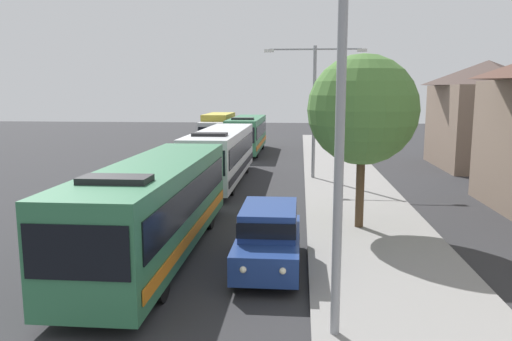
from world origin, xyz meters
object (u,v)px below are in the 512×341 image
streetlamp_mid (314,97)px  roadside_tree (363,110)px  white_suv (269,235)px  bus_lead (157,204)px  bus_middle (247,133)px  box_truck_oncoming (218,129)px  bus_second_in_line (221,154)px  streetlamp_near (341,87)px

streetlamp_mid → roadside_tree: 11.13m
white_suv → streetlamp_mid: 16.02m
streetlamp_mid → roadside_tree: streetlamp_mid is taller
bus_lead → bus_middle: (-0.00, 27.61, -0.00)m
bus_middle → box_truck_oncoming: bus_middle is taller
bus_middle → white_suv: bus_middle is taller
bus_second_in_line → streetlamp_mid: 6.42m
bus_lead → box_truck_oncoming: 32.20m
bus_lead → bus_second_in_line: (0.00, 13.33, 0.00)m
white_suv → streetlamp_near: bearing=-68.6°
bus_second_in_line → streetlamp_mid: streetlamp_mid is taller
bus_second_in_line → box_truck_oncoming: (-3.30, 18.70, 0.02)m
white_suv → roadside_tree: bearing=54.1°
white_suv → bus_second_in_line: bearing=104.5°
box_truck_oncoming → streetlamp_mid: (8.70, -17.51, 3.24)m
bus_lead → bus_second_in_line: bearing=90.0°
bus_lead → roadside_tree: bearing=26.9°
bus_second_in_line → streetlamp_near: size_ratio=1.42×
white_suv → streetlamp_near: (1.70, -4.33, 4.36)m
streetlamp_mid → bus_middle: bearing=112.4°
streetlamp_mid → roadside_tree: bearing=-82.2°
streetlamp_near → white_suv: bearing=111.4°
streetlamp_mid → roadside_tree: (1.50, -11.02, -0.33)m
white_suv → streetlamp_near: streetlamp_near is taller
bus_second_in_line → roadside_tree: roadside_tree is taller
box_truck_oncoming → streetlamp_mid: streetlamp_mid is taller
roadside_tree → bus_lead: bearing=-153.1°
streetlamp_mid → roadside_tree: size_ratio=1.19×
white_suv → streetlamp_mid: (1.70, 15.44, 3.92)m
bus_lead → bus_middle: size_ratio=1.08×
bus_second_in_line → streetlamp_near: 19.70m
bus_second_in_line → roadside_tree: (6.90, -9.83, 2.93)m
bus_lead → bus_middle: bearing=90.0°
box_truck_oncoming → streetlamp_mid: bearing=-63.6°
bus_middle → box_truck_oncoming: 5.52m
bus_second_in_line → streetlamp_near: bearing=-73.8°
streetlamp_near → streetlamp_mid: streetlamp_near is taller
streetlamp_near → bus_lead: bearing=135.8°
bus_lead → streetlamp_near: 8.38m
white_suv → roadside_tree: roadside_tree is taller
box_truck_oncoming → white_suv: bearing=-78.0°
streetlamp_near → box_truck_oncoming: bearing=103.1°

